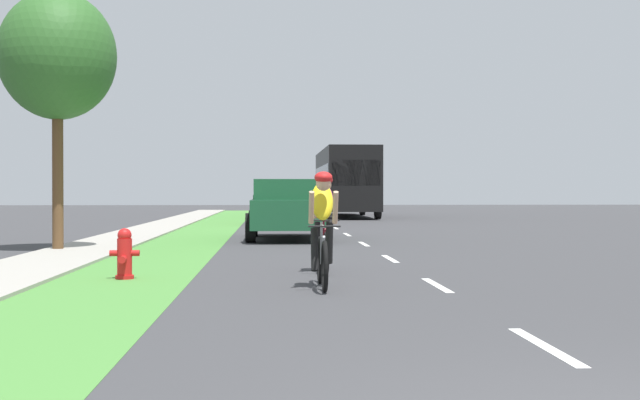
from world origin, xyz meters
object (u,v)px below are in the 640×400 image
(sedan_maroon, at_px, (281,205))
(bus_black, at_px, (345,179))
(cyclist_trailing, at_px, (324,222))
(cyclist_lead, at_px, (322,228))
(suv_red, at_px, (324,197))
(fire_hydrant_red, at_px, (125,254))
(street_tree_near, at_px, (57,57))
(pickup_dark_green, at_px, (288,209))

(sedan_maroon, bearing_deg, bus_black, 70.43)
(cyclist_trailing, distance_m, bus_black, 30.74)
(cyclist_trailing, distance_m, sedan_maroon, 20.81)
(cyclist_lead, distance_m, suv_red, 51.80)
(sedan_maroon, height_order, suv_red, suv_red)
(fire_hydrant_red, distance_m, sedan_maroon, 21.89)
(bus_black, distance_m, street_tree_near, 26.87)
(cyclist_lead, bearing_deg, sedan_maroon, 90.69)
(pickup_dark_green, distance_m, sedan_maroon, 11.27)
(sedan_maroon, relative_size, suv_red, 0.91)
(sedan_maroon, xyz_separation_m, bus_black, (3.47, 9.77, 1.21))
(fire_hydrant_red, height_order, pickup_dark_green, pickup_dark_green)
(cyclist_trailing, height_order, pickup_dark_green, pickup_dark_green)
(cyclist_trailing, distance_m, street_tree_near, 8.38)
(suv_red, height_order, street_tree_near, street_tree_near)
(pickup_dark_green, xyz_separation_m, street_tree_near, (-5.15, -4.33, 3.46))
(cyclist_lead, height_order, bus_black, bus_black)
(cyclist_trailing, xyz_separation_m, sedan_maroon, (-0.45, 20.81, -0.04))
(cyclist_trailing, relative_size, sedan_maroon, 0.40)
(sedan_maroon, bearing_deg, cyclist_lead, -89.31)
(pickup_dark_green, relative_size, street_tree_near, 0.89)
(sedan_maroon, xyz_separation_m, suv_red, (3.50, 28.60, 0.18))
(cyclist_lead, distance_m, bus_black, 33.04)
(fire_hydrant_red, xyz_separation_m, street_tree_near, (-2.51, 6.14, 3.91))
(pickup_dark_green, height_order, street_tree_near, street_tree_near)
(cyclist_trailing, xyz_separation_m, pickup_dark_green, (-0.42, 9.54, 0.02))
(fire_hydrant_red, bearing_deg, street_tree_near, 112.23)
(fire_hydrant_red, xyz_separation_m, cyclist_lead, (2.89, -1.36, 0.44))
(sedan_maroon, relative_size, bus_black, 0.37)
(cyclist_lead, xyz_separation_m, sedan_maroon, (-0.28, 23.10, -0.04))
(cyclist_trailing, bearing_deg, fire_hydrant_red, -163.14)
(fire_hydrant_red, relative_size, cyclist_lead, 0.44)
(cyclist_lead, xyz_separation_m, suv_red, (3.22, 51.69, 0.14))
(fire_hydrant_red, height_order, suv_red, suv_red)
(cyclist_lead, xyz_separation_m, pickup_dark_green, (-0.25, 11.83, 0.02))
(cyclist_trailing, distance_m, suv_red, 49.50)
(bus_black, bearing_deg, cyclist_lead, -95.55)
(cyclist_trailing, bearing_deg, cyclist_lead, -94.24)
(pickup_dark_green, relative_size, sedan_maroon, 1.19)
(sedan_maroon, xyz_separation_m, street_tree_near, (-5.12, -15.60, 3.52))
(bus_black, height_order, suv_red, bus_black)
(cyclist_lead, relative_size, sedan_maroon, 0.40)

